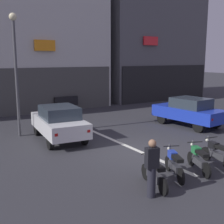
{
  "coord_description": "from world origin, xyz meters",
  "views": [
    {
      "loc": [
        -7.19,
        -9.06,
        3.83
      ],
      "look_at": [
        -0.16,
        2.0,
        1.4
      ],
      "focal_mm": 46.4,
      "sensor_mm": 36.0,
      "label": 1
    }
  ],
  "objects_px": {
    "car_blue_parked_kerbside": "(189,111)",
    "motorcycle_black_row_right_mid": "(217,153)",
    "car_white_crossing_near": "(59,122)",
    "person_by_motorcycles": "(152,168)",
    "street_lamp": "(15,62)",
    "motorcycle_red_row_leftmost": "(154,172)",
    "motorcycle_green_row_centre": "(198,159)",
    "motorcycle_blue_row_left_mid": "(174,164)",
    "car_black_down_street": "(57,96)"
  },
  "relations": [
    {
      "from": "street_lamp",
      "to": "person_by_motorcycles",
      "type": "xyz_separation_m",
      "value": [
        1.35,
        -8.54,
        -2.82
      ]
    },
    {
      "from": "motorcycle_black_row_right_mid",
      "to": "car_black_down_street",
      "type": "bearing_deg",
      "value": 90.24
    },
    {
      "from": "street_lamp",
      "to": "motorcycle_green_row_centre",
      "type": "height_order",
      "value": "street_lamp"
    },
    {
      "from": "car_blue_parked_kerbside",
      "to": "car_black_down_street",
      "type": "height_order",
      "value": "same"
    },
    {
      "from": "motorcycle_blue_row_left_mid",
      "to": "motorcycle_black_row_right_mid",
      "type": "height_order",
      "value": "same"
    },
    {
      "from": "car_black_down_street",
      "to": "motorcycle_blue_row_left_mid",
      "type": "height_order",
      "value": "car_black_down_street"
    },
    {
      "from": "motorcycle_green_row_centre",
      "to": "motorcycle_red_row_leftmost",
      "type": "bearing_deg",
      "value": -177.05
    },
    {
      "from": "car_white_crossing_near",
      "to": "person_by_motorcycles",
      "type": "height_order",
      "value": "person_by_motorcycles"
    },
    {
      "from": "car_white_crossing_near",
      "to": "car_blue_parked_kerbside",
      "type": "distance_m",
      "value": 7.48
    },
    {
      "from": "motorcycle_blue_row_left_mid",
      "to": "motorcycle_green_row_centre",
      "type": "height_order",
      "value": "same"
    },
    {
      "from": "street_lamp",
      "to": "motorcycle_green_row_centre",
      "type": "distance_m",
      "value": 9.45
    },
    {
      "from": "motorcycle_black_row_right_mid",
      "to": "car_white_crossing_near",
      "type": "bearing_deg",
      "value": 119.77
    },
    {
      "from": "street_lamp",
      "to": "motorcycle_blue_row_left_mid",
      "type": "xyz_separation_m",
      "value": [
        2.88,
        -7.87,
        -3.21
      ]
    },
    {
      "from": "motorcycle_red_row_leftmost",
      "to": "person_by_motorcycles",
      "type": "height_order",
      "value": "person_by_motorcycles"
    },
    {
      "from": "car_blue_parked_kerbside",
      "to": "motorcycle_blue_row_left_mid",
      "type": "bearing_deg",
      "value": -140.42
    },
    {
      "from": "street_lamp",
      "to": "motorcycle_red_row_leftmost",
      "type": "distance_m",
      "value": 8.88
    },
    {
      "from": "motorcycle_green_row_centre",
      "to": "person_by_motorcycles",
      "type": "height_order",
      "value": "person_by_motorcycles"
    },
    {
      "from": "motorcycle_blue_row_left_mid",
      "to": "person_by_motorcycles",
      "type": "distance_m",
      "value": 1.72
    },
    {
      "from": "car_black_down_street",
      "to": "person_by_motorcycles",
      "type": "relative_size",
      "value": 2.51
    },
    {
      "from": "car_blue_parked_kerbside",
      "to": "motorcycle_blue_row_left_mid",
      "type": "distance_m",
      "value": 7.67
    },
    {
      "from": "street_lamp",
      "to": "motorcycle_black_row_right_mid",
      "type": "relative_size",
      "value": 3.57
    },
    {
      "from": "car_blue_parked_kerbside",
      "to": "street_lamp",
      "type": "height_order",
      "value": "street_lamp"
    },
    {
      "from": "car_blue_parked_kerbside",
      "to": "car_white_crossing_near",
      "type": "bearing_deg",
      "value": 170.17
    },
    {
      "from": "street_lamp",
      "to": "motorcycle_green_row_centre",
      "type": "bearing_deg",
      "value": -63.78
    },
    {
      "from": "street_lamp",
      "to": "motorcycle_red_row_leftmost",
      "type": "bearing_deg",
      "value": -77.16
    },
    {
      "from": "street_lamp",
      "to": "motorcycle_green_row_centre",
      "type": "relative_size",
      "value": 3.78
    },
    {
      "from": "motorcycle_green_row_centre",
      "to": "person_by_motorcycles",
      "type": "bearing_deg",
      "value": -167.42
    },
    {
      "from": "car_blue_parked_kerbside",
      "to": "motorcycle_black_row_right_mid",
      "type": "height_order",
      "value": "car_blue_parked_kerbside"
    },
    {
      "from": "street_lamp",
      "to": "motorcycle_blue_row_left_mid",
      "type": "relative_size",
      "value": 3.81
    },
    {
      "from": "motorcycle_black_row_right_mid",
      "to": "motorcycle_red_row_leftmost",
      "type": "bearing_deg",
      "value": -177.0
    },
    {
      "from": "car_white_crossing_near",
      "to": "street_lamp",
      "type": "height_order",
      "value": "street_lamp"
    },
    {
      "from": "car_white_crossing_near",
      "to": "motorcycle_green_row_centre",
      "type": "xyz_separation_m",
      "value": [
        2.51,
        -6.26,
        -0.43
      ]
    },
    {
      "from": "car_blue_parked_kerbside",
      "to": "motorcycle_red_row_leftmost",
      "type": "height_order",
      "value": "car_blue_parked_kerbside"
    },
    {
      "from": "car_white_crossing_near",
      "to": "street_lamp",
      "type": "bearing_deg",
      "value": 129.56
    },
    {
      "from": "car_blue_parked_kerbside",
      "to": "motorcycle_red_row_leftmost",
      "type": "relative_size",
      "value": 2.58
    },
    {
      "from": "street_lamp",
      "to": "person_by_motorcycles",
      "type": "height_order",
      "value": "street_lamp"
    },
    {
      "from": "motorcycle_red_row_leftmost",
      "to": "person_by_motorcycles",
      "type": "xyz_separation_m",
      "value": [
        -0.49,
        -0.47,
        0.4
      ]
    },
    {
      "from": "street_lamp",
      "to": "motorcycle_black_row_right_mid",
      "type": "height_order",
      "value": "street_lamp"
    },
    {
      "from": "car_blue_parked_kerbside",
      "to": "person_by_motorcycles",
      "type": "distance_m",
      "value": 9.28
    },
    {
      "from": "motorcycle_blue_row_left_mid",
      "to": "car_white_crossing_near",
      "type": "bearing_deg",
      "value": 103.42
    },
    {
      "from": "car_white_crossing_near",
      "to": "car_black_down_street",
      "type": "height_order",
      "value": "same"
    },
    {
      "from": "motorcycle_blue_row_left_mid",
      "to": "motorcycle_black_row_right_mid",
      "type": "distance_m",
      "value": 2.08
    },
    {
      "from": "motorcycle_blue_row_left_mid",
      "to": "car_blue_parked_kerbside",
      "type": "bearing_deg",
      "value": 39.58
    },
    {
      "from": "car_white_crossing_near",
      "to": "motorcycle_black_row_right_mid",
      "type": "distance_m",
      "value": 7.16
    },
    {
      "from": "motorcycle_blue_row_left_mid",
      "to": "motorcycle_black_row_right_mid",
      "type": "relative_size",
      "value": 0.94
    },
    {
      "from": "car_blue_parked_kerbside",
      "to": "motorcycle_green_row_centre",
      "type": "distance_m",
      "value": 6.97
    },
    {
      "from": "car_black_down_street",
      "to": "person_by_motorcycles",
      "type": "xyz_separation_m",
      "value": [
        -3.54,
        -15.71,
        -0.03
      ]
    },
    {
      "from": "car_white_crossing_near",
      "to": "person_by_motorcycles",
      "type": "relative_size",
      "value": 2.55
    },
    {
      "from": "motorcycle_blue_row_left_mid",
      "to": "car_black_down_street",
      "type": "bearing_deg",
      "value": 82.37
    },
    {
      "from": "car_blue_parked_kerbside",
      "to": "person_by_motorcycles",
      "type": "bearing_deg",
      "value": -143.24
    }
  ]
}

